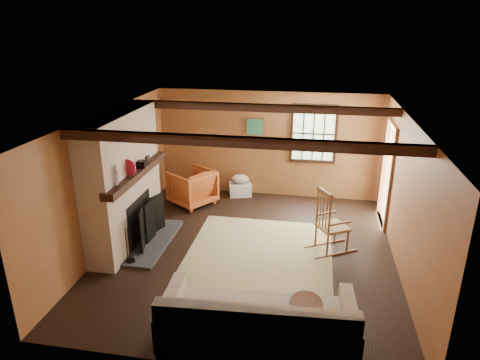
% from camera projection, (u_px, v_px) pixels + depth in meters
% --- Properties ---
extents(ground, '(5.50, 5.50, 0.00)m').
position_uv_depth(ground, '(248.00, 251.00, 7.56)').
color(ground, black).
rests_on(ground, ground).
extents(room_envelope, '(5.02, 5.52, 2.44)m').
position_uv_depth(room_envelope, '(264.00, 160.00, 7.19)').
color(room_envelope, '#9A5C36').
rests_on(room_envelope, ground).
extents(fireplace, '(1.02, 2.30, 2.40)m').
position_uv_depth(fireplace, '(125.00, 185.00, 7.54)').
color(fireplace, '#9E513D').
rests_on(fireplace, ground).
extents(rug, '(2.50, 3.00, 0.01)m').
position_uv_depth(rug, '(258.00, 258.00, 7.34)').
color(rug, tan).
rests_on(rug, ground).
extents(rocking_chair, '(0.95, 0.81, 1.17)m').
position_uv_depth(rocking_chair, '(330.00, 225.00, 7.44)').
color(rocking_chair, tan).
rests_on(rocking_chair, ground).
extents(sofa, '(2.37, 1.17, 0.94)m').
position_uv_depth(sofa, '(258.00, 331.00, 5.13)').
color(sofa, beige).
rests_on(sofa, ground).
extents(firewood_pile, '(0.66, 0.12, 0.24)m').
position_uv_depth(firewood_pile, '(184.00, 189.00, 10.04)').
color(firewood_pile, '#533223').
rests_on(firewood_pile, ground).
extents(laundry_basket, '(0.59, 0.51, 0.30)m').
position_uv_depth(laundry_basket, '(240.00, 189.00, 9.96)').
color(laundry_basket, silver).
rests_on(laundry_basket, ground).
extents(basket_pillow, '(0.48, 0.42, 0.20)m').
position_uv_depth(basket_pillow, '(240.00, 179.00, 9.87)').
color(basket_pillow, beige).
rests_on(basket_pillow, laundry_basket).
extents(armchair, '(1.19, 1.18, 0.79)m').
position_uv_depth(armchair, '(192.00, 187.00, 9.41)').
color(armchair, '#BF6026').
rests_on(armchair, ground).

